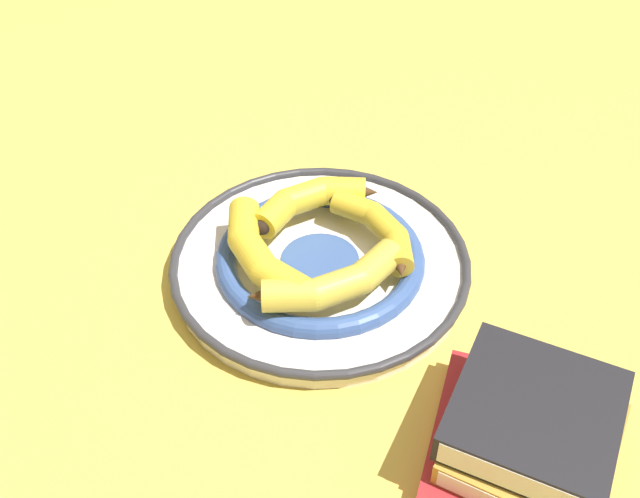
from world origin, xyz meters
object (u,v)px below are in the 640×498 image
Objects in this scene: decorative_bowl at (320,262)px; banana_b at (311,200)px; banana_c at (258,251)px; banana_d at (332,284)px; banana_a at (380,229)px; book_stack at (525,440)px.

banana_b is at bearing 78.60° from decorative_bowl.
banana_c reaches higher than banana_d.
banana_c is at bearing 29.31° from banana_b.
banana_a is 0.65× the size of book_stack.
banana_c is at bearing 75.11° from banana_a.
banana_b is at bearing 120.27° from banana_c.
banana_b is 0.12m from banana_c.
banana_d is (-0.01, -0.08, 0.04)m from decorative_bowl.
banana_a is at bearing 32.50° from banana_d.
decorative_bowl is 1.90× the size of banana_d.
decorative_bowl is 1.88× the size of banana_c.
banana_d is at bearing 117.39° from banana_a.
banana_b is at bearing 73.99° from banana_d.
banana_b is 0.68× the size of book_stack.
banana_a is 0.10m from banana_b.
banana_b is (0.02, 0.08, 0.04)m from decorative_bowl.
banana_c is (-0.09, -0.07, 0.00)m from banana_b.
decorative_bowl is 0.09m from banana_a.
banana_b is 0.41m from book_stack.
banana_a is 0.86× the size of banana_c.
banana_d is (-0.09, -0.07, 0.00)m from banana_a.
banana_c is 0.37m from book_stack.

